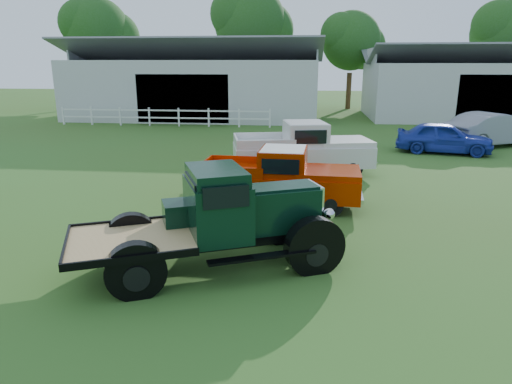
# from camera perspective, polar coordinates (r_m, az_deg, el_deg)

# --- Properties ---
(ground) EXTENTS (120.00, 120.00, 0.00)m
(ground) POSITION_cam_1_polar(r_m,az_deg,el_deg) (10.30, -1.86, -7.42)
(ground) COLOR #3D581E
(shed_left) EXTENTS (18.80, 10.20, 5.60)m
(shed_left) POSITION_cam_1_polar(r_m,az_deg,el_deg) (36.36, -7.17, 13.81)
(shed_left) COLOR #B6B6B4
(shed_left) RESTS_ON ground
(shed_right) EXTENTS (16.80, 9.20, 5.20)m
(shed_right) POSITION_cam_1_polar(r_m,az_deg,el_deg) (38.52, 26.12, 12.17)
(shed_right) COLOR #B6B6B4
(shed_right) RESTS_ON ground
(fence_rail) EXTENTS (14.20, 0.16, 1.20)m
(fence_rail) POSITION_cam_1_polar(r_m,az_deg,el_deg) (31.02, -11.43, 9.19)
(fence_rail) COLOR white
(fence_rail) RESTS_ON ground
(tree_a) EXTENTS (6.30, 6.30, 10.50)m
(tree_a) POSITION_cam_1_polar(r_m,az_deg,el_deg) (46.59, -19.04, 16.56)
(tree_a) COLOR #1C490C
(tree_a) RESTS_ON ground
(tree_b) EXTENTS (6.90, 6.90, 11.50)m
(tree_b) POSITION_cam_1_polar(r_m,az_deg,el_deg) (43.72, -0.75, 18.14)
(tree_b) COLOR #1C490C
(tree_b) RESTS_ON ground
(tree_c) EXTENTS (5.40, 5.40, 9.00)m
(tree_c) POSITION_cam_1_polar(r_m,az_deg,el_deg) (42.51, 11.72, 16.20)
(tree_c) COLOR #1C490C
(tree_c) RESTS_ON ground
(tree_d) EXTENTS (6.00, 6.00, 10.00)m
(tree_d) POSITION_cam_1_polar(r_m,az_deg,el_deg) (46.44, 28.42, 15.26)
(tree_d) COLOR #1C490C
(tree_d) RESTS_ON ground
(vintage_flatbed) EXTENTS (5.68, 4.03, 2.09)m
(vintage_flatbed) POSITION_cam_1_polar(r_m,az_deg,el_deg) (9.21, -5.48, -3.40)
(vintage_flatbed) COLOR black
(vintage_flatbed) RESTS_ON ground
(red_pickup) EXTENTS (4.84, 2.05, 1.73)m
(red_pickup) POSITION_cam_1_polar(r_m,az_deg,el_deg) (13.28, 3.00, 1.90)
(red_pickup) COLOR #A82100
(red_pickup) RESTS_ON ground
(white_pickup) EXTENTS (5.57, 3.11, 1.93)m
(white_pickup) POSITION_cam_1_polar(r_m,az_deg,el_deg) (17.11, 5.80, 5.36)
(white_pickup) COLOR silver
(white_pickup) RESTS_ON ground
(misc_car_blue) EXTENTS (4.49, 2.57, 1.44)m
(misc_car_blue) POSITION_cam_1_polar(r_m,az_deg,el_deg) (22.92, 22.44, 6.31)
(misc_car_blue) COLOR #1D32A3
(misc_car_blue) RESTS_ON ground
(misc_car_grey) EXTENTS (5.32, 3.90, 1.67)m
(misc_car_grey) POSITION_cam_1_polar(r_m,az_deg,el_deg) (25.89, 27.46, 6.96)
(misc_car_grey) COLOR gray
(misc_car_grey) RESTS_ON ground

